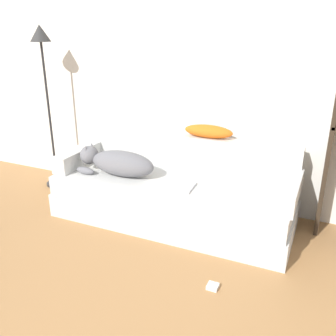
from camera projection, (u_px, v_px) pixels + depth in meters
name	position (u px, v px, depth m)	size (l,w,h in m)	color
wall_back	(210.00, 66.00, 3.44)	(7.42, 0.06, 2.70)	silver
couch	(172.00, 200.00, 3.44)	(2.17, 0.84, 0.40)	silver
couch_backrest	(187.00, 151.00, 3.60)	(2.13, 0.15, 0.33)	silver
couch_arm_left	(79.00, 156.00, 3.72)	(0.15, 0.65, 0.16)	silver
couch_arm_right	(289.00, 191.00, 2.95)	(0.15, 0.65, 0.16)	silver
dog	(117.00, 162.00, 3.45)	(0.77, 0.28, 0.25)	slate
laptop	(175.00, 186.00, 3.23)	(0.33, 0.24, 0.02)	#B7B7BC
throw_pillow	(208.00, 131.00, 3.44)	(0.46, 0.17, 0.12)	orange
floor_lamp	(44.00, 67.00, 3.80)	(0.23, 0.23, 1.71)	#232326
power_adapter	(213.00, 286.00, 2.59)	(0.08, 0.08, 0.03)	silver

